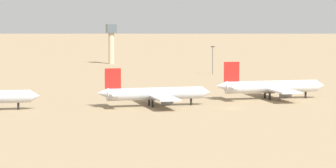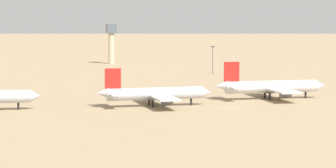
{
  "view_description": "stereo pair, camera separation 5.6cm",
  "coord_description": "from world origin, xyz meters",
  "px_view_note": "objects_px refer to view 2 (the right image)",
  "views": [
    {
      "loc": [
        -89.99,
        -231.66,
        30.56
      ],
      "look_at": [
        -13.94,
        21.32,
        6.0
      ],
      "focal_mm": 86.54,
      "sensor_mm": 36.0,
      "label": 1
    },
    {
      "loc": [
        -89.94,
        -231.68,
        30.56
      ],
      "look_at": [
        -13.94,
        21.32,
        6.0
      ],
      "focal_mm": 86.54,
      "sensor_mm": 36.0,
      "label": 2
    }
  ],
  "objects_px": {
    "control_tower": "(111,40)",
    "light_pole_west": "(213,58)",
    "parked_jet_red_2": "(154,94)",
    "parked_jet_red_3": "(271,87)"
  },
  "relations": [
    {
      "from": "parked_jet_red_3",
      "to": "control_tower",
      "type": "height_order",
      "value": "control_tower"
    },
    {
      "from": "control_tower",
      "to": "light_pole_west",
      "type": "bearing_deg",
      "value": -70.91
    },
    {
      "from": "control_tower",
      "to": "light_pole_west",
      "type": "height_order",
      "value": "control_tower"
    },
    {
      "from": "parked_jet_red_3",
      "to": "control_tower",
      "type": "bearing_deg",
      "value": 97.27
    },
    {
      "from": "parked_jet_red_3",
      "to": "control_tower",
      "type": "distance_m",
      "value": 190.52
    },
    {
      "from": "control_tower",
      "to": "light_pole_west",
      "type": "distance_m",
      "value": 90.1
    },
    {
      "from": "control_tower",
      "to": "light_pole_west",
      "type": "relative_size",
      "value": 1.68
    },
    {
      "from": "parked_jet_red_2",
      "to": "light_pole_west",
      "type": "height_order",
      "value": "light_pole_west"
    },
    {
      "from": "parked_jet_red_2",
      "to": "parked_jet_red_3",
      "type": "relative_size",
      "value": 0.95
    },
    {
      "from": "parked_jet_red_2",
      "to": "light_pole_west",
      "type": "relative_size",
      "value": 2.81
    }
  ]
}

